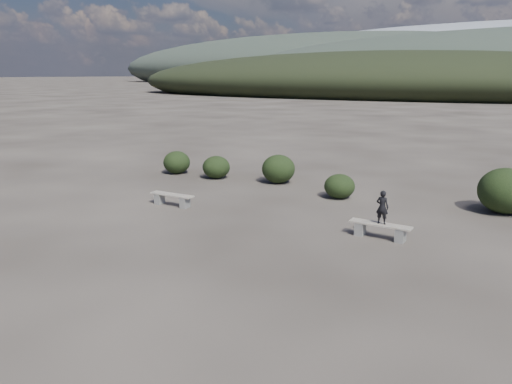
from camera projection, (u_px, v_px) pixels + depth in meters
The scene contains 9 objects.
ground at pixel (192, 273), 11.16m from camera, with size 1200.00×1200.00×0.00m, color #2B2521.
bench_left at pixel (172, 199), 16.78m from camera, with size 1.63×0.37×0.41m.
bench_right at pixel (380, 229), 13.44m from camera, with size 1.68×0.39×0.42m.
seated_person at pixel (382, 207), 13.28m from camera, with size 0.34×0.22×0.92m, color black.
shrub_a at pixel (216, 167), 21.17m from camera, with size 1.17×1.17×0.95m, color black.
shrub_b at pixel (278, 169), 20.24m from camera, with size 1.35×1.35×1.16m, color black.
shrub_c at pixel (340, 186), 17.76m from camera, with size 1.09×1.09×0.87m, color black.
shrub_d at pixel (505, 191), 15.80m from camera, with size 1.66×1.66×1.46m, color black.
shrub_f at pixel (177, 162), 22.18m from camera, with size 1.18×1.18×1.00m, color black.
Camera 1 is at (6.50, -8.29, 4.34)m, focal length 35.00 mm.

